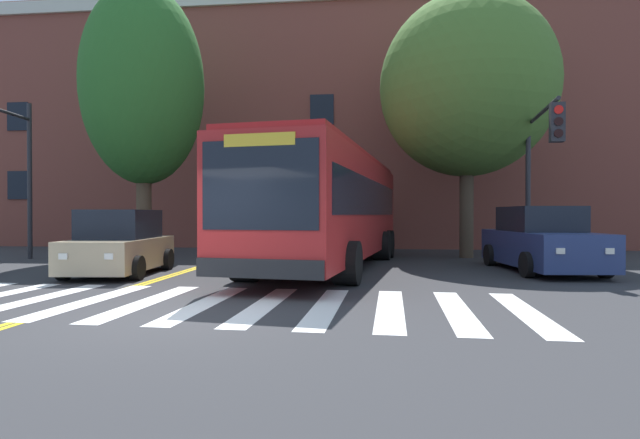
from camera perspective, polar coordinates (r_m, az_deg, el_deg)
ground_plane at (r=8.38m, az=-17.07°, el=-10.41°), size 120.00×120.00×0.00m
crosswalk at (r=9.70m, az=-19.15°, el=-8.89°), size 13.71×4.28×0.01m
lane_line_yellow_inner at (r=23.32m, az=-7.09°, el=-3.32°), size 0.12×36.00×0.01m
lane_line_yellow_outer at (r=23.28m, az=-6.71°, el=-3.33°), size 0.12×36.00×0.01m
city_bus at (r=15.10m, az=1.25°, el=1.49°), size 4.20×12.26×3.37m
car_tan_near_lane at (r=14.23m, az=-21.88°, el=-2.69°), size 2.27×3.87×1.72m
car_navy_far_lane at (r=15.33m, az=23.93°, el=-2.31°), size 2.45×4.92×1.82m
car_silver_behind_bus at (r=24.74m, az=0.52°, el=-0.79°), size 2.29×4.95×2.09m
traffic_light_near_corner at (r=16.24m, az=23.78°, el=6.86°), size 0.65×3.95×5.04m
traffic_light_far_corner at (r=19.68m, az=-32.29°, el=6.54°), size 0.56×3.39×5.57m
street_tree_curbside_large at (r=19.69m, az=16.43°, el=14.36°), size 6.99×7.32×9.60m
street_tree_curbside_small at (r=20.60m, az=-19.52°, el=14.27°), size 5.90×6.06×10.29m
building_facade at (r=27.12m, az=1.01°, el=10.15°), size 37.97×7.30×12.18m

